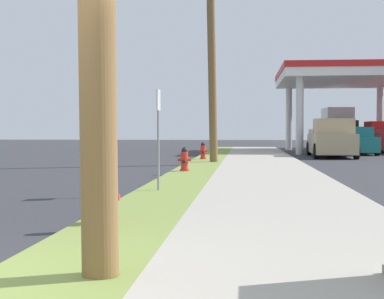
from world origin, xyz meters
TOP-DOWN VIEW (x-y plane):
  - grass_verge at (0.70, 0.00)m, footprint 1.40×80.00m
  - fire_hydrant_nearest at (0.40, 3.29)m, footprint 0.42×0.38m
  - fire_hydrant_second at (0.44, 13.39)m, footprint 0.42×0.38m
  - fire_hydrant_third at (0.47, 20.92)m, footprint 0.42×0.37m
  - utility_pole_midground at (0.98, 18.60)m, footprint 0.81×1.27m
  - street_sign_post at (0.49, 7.62)m, footprint 0.05×0.36m
  - car_teal_by_near_pump at (8.62, 29.60)m, footprint 2.11×4.57m
  - truck_tan_on_apron at (6.74, 25.83)m, footprint 2.27×5.46m
  - truck_black_at_far_bay at (9.39, 40.29)m, footprint 2.15×6.41m

SIDE VIEW (x-z plane):
  - grass_verge at x=0.70m, z-range 0.00..0.12m
  - fire_hydrant_nearest at x=0.40m, z-range 0.07..0.82m
  - fire_hydrant_second at x=0.44m, z-range 0.07..0.82m
  - fire_hydrant_third at x=0.47m, z-range 0.07..0.82m
  - car_teal_by_near_pump at x=8.62m, z-range -0.07..1.51m
  - truck_tan_on_apron at x=6.74m, z-range -0.07..1.90m
  - truck_black_at_far_bay at x=9.39m, z-range -0.07..3.04m
  - street_sign_post at x=0.49m, z-range 0.57..2.69m
  - utility_pole_midground at x=0.98m, z-range 0.20..8.56m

